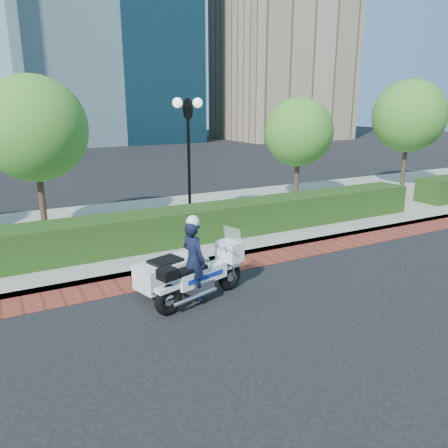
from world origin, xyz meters
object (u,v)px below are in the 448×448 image
lamppost (188,142)px  tree_d (409,116)px  tree_b (34,129)px  police_motorcycle (187,269)px  tree_c (299,132)px

lamppost → tree_d: size_ratio=0.82×
tree_b → police_motorcycle: size_ratio=1.99×
lamppost → tree_c: (5.50, 1.30, 0.09)m
tree_c → tree_d: (6.50, 0.00, 0.56)m
tree_c → tree_d: tree_d is taller
tree_d → police_motorcycle: bearing=-156.2°
tree_b → tree_d: size_ratio=0.95×
lamppost → tree_b: tree_b is taller
tree_d → tree_c: bearing=-180.0°
lamppost → tree_c: bearing=13.3°
tree_d → police_motorcycle: (-14.32, -6.33, -2.93)m
police_motorcycle → tree_d: bearing=7.1°
police_motorcycle → lamppost: bearing=48.5°
police_motorcycle → tree_b: bearing=92.3°
tree_d → tree_b: bearing=180.0°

